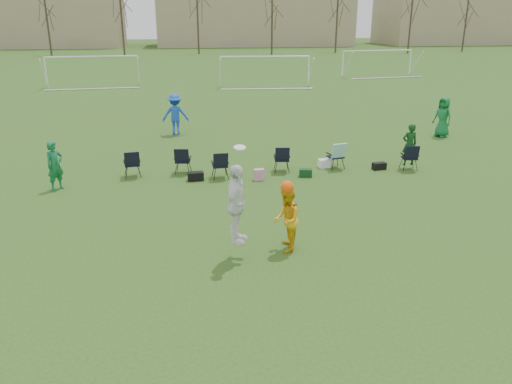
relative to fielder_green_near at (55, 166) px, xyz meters
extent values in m
plane|color=#2A4E18|center=(7.05, -7.06, -0.82)|extent=(260.00, 260.00, 0.00)
imported|color=#126A3B|center=(0.00, 0.00, 0.00)|extent=(0.69, 0.71, 1.64)
imported|color=blue|center=(3.87, 7.80, 0.16)|extent=(1.30, 0.79, 1.96)
imported|color=#126A33|center=(16.46, 5.48, 0.13)|extent=(0.94, 1.10, 1.90)
imported|color=white|center=(5.36, -5.92, 0.56)|extent=(0.79, 1.19, 1.88)
imported|color=#EFAD14|center=(6.61, -5.59, -0.02)|extent=(0.72, 0.86, 1.60)
sphere|color=#FF560D|center=(6.61, -5.59, 0.81)|extent=(0.32, 0.32, 0.32)
cylinder|color=white|center=(5.45, -6.00, 1.92)|extent=(0.27, 0.27, 0.08)
imported|color=#103D16|center=(12.57, 0.61, 0.12)|extent=(0.58, 0.38, 1.57)
cube|color=black|center=(4.58, 0.30, -0.67)|extent=(0.57, 0.34, 0.30)
cube|color=#CE85A9|center=(6.79, 0.02, -0.62)|extent=(0.37, 0.26, 0.40)
cube|color=#103B18|center=(8.51, 0.18, -0.68)|extent=(0.50, 0.36, 0.28)
cube|color=white|center=(9.48, 1.21, -0.66)|extent=(0.45, 0.35, 0.32)
cylinder|color=white|center=(9.82, 1.51, -0.67)|extent=(0.26, 0.26, 0.30)
cube|color=black|center=(11.47, 0.66, -0.69)|extent=(0.54, 0.34, 0.26)
cube|color=black|center=(2.35, 1.10, -0.34)|extent=(0.68, 0.68, 0.96)
cube|color=black|center=(4.15, 1.29, -0.34)|extent=(0.68, 0.68, 0.96)
cube|color=black|center=(5.46, 0.49, -0.34)|extent=(0.63, 0.63, 0.96)
cube|color=black|center=(7.78, 0.97, -0.34)|extent=(0.66, 0.66, 0.96)
cube|color=black|center=(9.87, 1.07, -0.34)|extent=(0.71, 0.71, 0.96)
cube|color=black|center=(12.57, 0.51, -0.34)|extent=(0.68, 0.68, 0.96)
cylinder|color=white|center=(-6.58, 26.62, 0.38)|extent=(0.12, 0.12, 2.40)
cylinder|color=white|center=(0.69, 27.26, 0.38)|extent=(0.12, 0.12, 2.40)
cylinder|color=white|center=(-2.95, 26.94, 1.58)|extent=(7.28, 0.76, 0.12)
cylinder|color=white|center=(7.41, 25.19, 0.38)|extent=(0.12, 0.12, 2.40)
cylinder|color=white|center=(14.69, 24.68, 0.38)|extent=(0.12, 0.12, 2.40)
cylinder|color=white|center=(11.05, 24.94, 1.58)|extent=(7.29, 0.63, 0.12)
cylinder|color=white|center=(19.44, 30.43, 0.38)|extent=(0.12, 0.12, 2.40)
cylinder|color=white|center=(26.67, 31.45, 0.38)|extent=(0.12, 0.12, 2.40)
cylinder|color=white|center=(23.05, 30.94, 1.58)|extent=(7.25, 1.13, 0.12)
cylinder|color=#382B21|center=(-14.95, 64.44, 3.68)|extent=(0.28, 0.28, 9.00)
cylinder|color=#382B21|center=(-3.95, 61.44, 4.28)|extent=(0.28, 0.28, 10.20)
cylinder|color=#382B21|center=(7.05, 64.44, 4.88)|extent=(0.28, 0.28, 11.40)
cylinder|color=#382B21|center=(18.05, 61.44, 3.68)|extent=(0.28, 0.28, 9.00)
cylinder|color=#382B21|center=(29.05, 64.44, 4.28)|extent=(0.28, 0.28, 10.20)
cylinder|color=#382B21|center=(40.05, 61.44, 4.88)|extent=(0.28, 0.28, 11.40)
cylinder|color=#382B21|center=(51.05, 64.44, 3.68)|extent=(0.28, 0.28, 9.00)
cube|color=tan|center=(-27.95, 88.94, 5.18)|extent=(42.00, 16.00, 12.00)
cube|color=tan|center=(19.05, 88.94, 4.68)|extent=(38.00, 16.00, 11.00)
cube|color=tan|center=(62.05, 88.94, 5.68)|extent=(30.00, 16.00, 13.00)
camera|label=1|loc=(4.27, -16.52, 4.60)|focal=35.00mm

